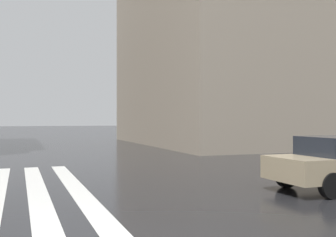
% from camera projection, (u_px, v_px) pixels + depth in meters
% --- Properties ---
extents(haussmann_block_corner, '(18.19, 24.86, 21.74)m').
position_uv_depth(haussmann_block_corner, '(288.00, 14.00, 32.91)').
color(haussmann_block_corner, tan).
rests_on(haussmann_block_corner, ground_plane).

